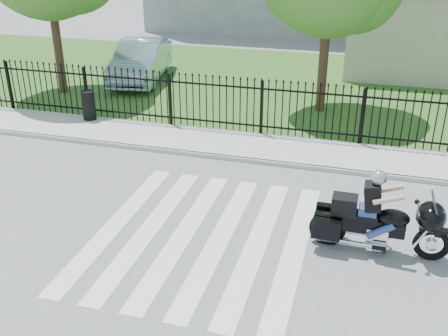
# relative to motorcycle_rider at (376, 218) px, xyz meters

# --- Properties ---
(ground) EXTENTS (120.00, 120.00, 0.00)m
(ground) POSITION_rel_motorcycle_rider_xyz_m (-3.53, -0.45, -0.75)
(ground) COLOR slate
(ground) RESTS_ON ground
(crosswalk) EXTENTS (5.00, 5.50, 0.01)m
(crosswalk) POSITION_rel_motorcycle_rider_xyz_m (-3.53, -0.45, -0.75)
(crosswalk) COLOR silver
(crosswalk) RESTS_ON ground
(sidewalk) EXTENTS (40.00, 2.00, 0.12)m
(sidewalk) POSITION_rel_motorcycle_rider_xyz_m (-3.53, 4.55, -0.69)
(sidewalk) COLOR #ADAAA3
(sidewalk) RESTS_ON ground
(curb) EXTENTS (40.00, 0.12, 0.12)m
(curb) POSITION_rel_motorcycle_rider_xyz_m (-3.53, 3.55, -0.69)
(curb) COLOR #ADAAA3
(curb) RESTS_ON ground
(grass_strip) EXTENTS (40.00, 12.00, 0.02)m
(grass_strip) POSITION_rel_motorcycle_rider_xyz_m (-3.53, 11.55, -0.74)
(grass_strip) COLOR #2B501B
(grass_strip) RESTS_ON ground
(iron_fence) EXTENTS (26.00, 0.04, 1.80)m
(iron_fence) POSITION_rel_motorcycle_rider_xyz_m (-3.53, 5.55, 0.15)
(iron_fence) COLOR black
(iron_fence) RESTS_ON ground
(motorcycle_rider) EXTENTS (2.79, 0.82, 1.84)m
(motorcycle_rider) POSITION_rel_motorcycle_rider_xyz_m (0.00, 0.00, 0.00)
(motorcycle_rider) COLOR black
(motorcycle_rider) RESTS_ON ground
(parked_car) EXTENTS (2.66, 5.27, 1.66)m
(parked_car) POSITION_rel_motorcycle_rider_xyz_m (-9.76, 10.50, 0.10)
(parked_car) COLOR #95ABBB
(parked_car) RESTS_ON grass_strip
(litter_bin) EXTENTS (0.45, 0.45, 0.97)m
(litter_bin) POSITION_rel_motorcycle_rider_xyz_m (-9.31, 5.25, -0.15)
(litter_bin) COLOR black
(litter_bin) RESTS_ON sidewalk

